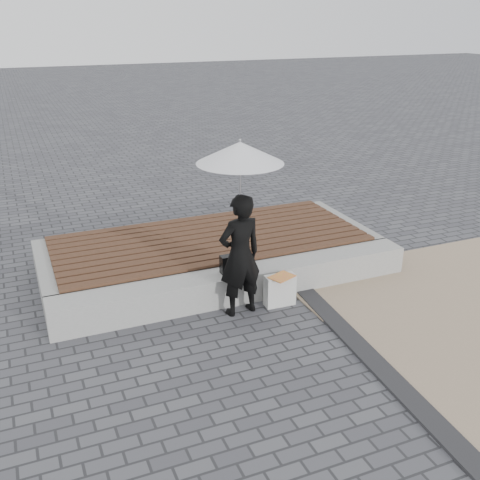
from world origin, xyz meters
The scene contains 10 objects.
ground centered at (0.00, 0.00, 0.00)m, with size 80.00×80.00×0.00m, color #4F4F54.
edging_band centered at (0.75, -0.50, 0.02)m, with size 0.25×5.20×0.04m, color #29292B.
seating_ledge centered at (0.00, 1.60, 0.20)m, with size 5.00×0.45×0.40m, color #AEADA8.
timber_platform centered at (0.00, 2.80, 0.20)m, with size 5.00×2.00×0.40m, color gray.
timber_decking centered at (0.00, 2.80, 0.42)m, with size 4.60×2.00×0.04m, color brown, non-canonical shape.
woman centered at (-0.16, 1.22, 0.79)m, with size 0.58×0.38×1.59m, color black.
parasol centered at (-0.16, 1.22, 2.09)m, with size 1.03×1.03×1.32m.
handbag centered at (-0.10, 1.59, 0.52)m, with size 0.35×0.12×0.25m, color black.
canvas_tote centered at (0.40, 1.20, 0.21)m, with size 0.40×0.17×0.42m, color silver.
magazine centered at (0.40, 1.15, 0.43)m, with size 0.31×0.23×0.01m, color #DF4042.
Camera 1 is at (-2.65, -4.71, 3.58)m, focal length 42.40 mm.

